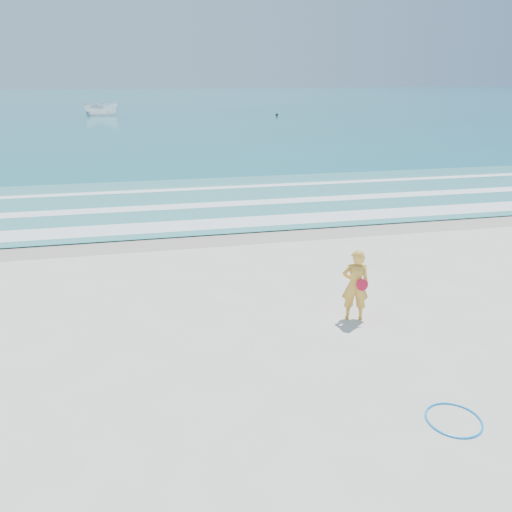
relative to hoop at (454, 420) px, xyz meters
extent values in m
plane|color=silver|center=(-2.19, 1.66, -0.02)|extent=(400.00, 400.00, 0.00)
cube|color=#B2A893|center=(-2.19, 10.66, -0.01)|extent=(400.00, 2.40, 0.00)
cube|color=#19727F|center=(-2.19, 106.66, 0.00)|extent=(400.00, 190.00, 0.04)
cube|color=#59B7AD|center=(-2.19, 15.66, 0.03)|extent=(400.00, 10.00, 0.01)
cube|color=white|center=(-2.19, 11.96, 0.04)|extent=(400.00, 1.40, 0.01)
cube|color=white|center=(-2.19, 14.86, 0.04)|extent=(400.00, 0.90, 0.01)
cube|color=white|center=(-2.19, 18.16, 0.04)|extent=(400.00, 0.60, 0.01)
torus|color=#0D90F5|center=(0.00, 0.00, 0.00)|extent=(1.18, 1.18, 0.03)
imported|color=white|center=(-10.08, 66.57, 0.96)|extent=(5.01, 2.38, 1.86)
sphere|color=black|center=(12.75, 60.94, 0.20)|extent=(0.36, 0.36, 0.36)
imported|color=gold|center=(-0.19, 3.74, 0.82)|extent=(0.70, 0.56, 1.68)
cylinder|color=red|center=(-0.11, 3.56, 0.90)|extent=(0.27, 0.08, 0.27)
camera|label=1|loc=(-4.57, -5.87, 5.29)|focal=35.00mm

